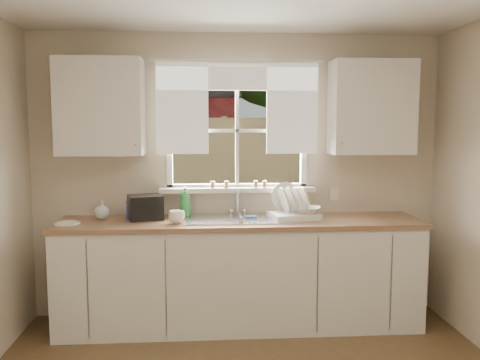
{
  "coord_description": "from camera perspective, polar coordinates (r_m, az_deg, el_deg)",
  "views": [
    {
      "loc": [
        -0.29,
        -2.5,
        1.71
      ],
      "look_at": [
        0.0,
        1.65,
        1.25
      ],
      "focal_mm": 38.0,
      "sensor_mm": 36.0,
      "label": 1
    }
  ],
  "objects": [
    {
      "name": "room_walls",
      "position": [
        2.5,
        2.76,
        -4.62
      ],
      "size": [
        3.62,
        4.02,
        2.5
      ],
      "color": "beige",
      "rests_on": "ground"
    },
    {
      "name": "window",
      "position": [
        4.51,
        -0.31,
        3.46
      ],
      "size": [
        1.38,
        0.16,
        1.06
      ],
      "color": "white",
      "rests_on": "room_walls"
    },
    {
      "name": "curtains",
      "position": [
        4.46,
        -0.27,
        9.19
      ],
      "size": [
        1.5,
        0.03,
        0.81
      ],
      "color": "white",
      "rests_on": "room_walls"
    },
    {
      "name": "base_cabinets",
      "position": [
        4.38,
        -0.03,
        -10.62
      ],
      "size": [
        3.0,
        0.62,
        0.87
      ],
      "primitive_type": "cube",
      "color": "silver",
      "rests_on": "ground"
    },
    {
      "name": "countertop",
      "position": [
        4.27,
        -0.03,
        -4.77
      ],
      "size": [
        3.04,
        0.65,
        0.04
      ],
      "primitive_type": "cube",
      "color": "#886244",
      "rests_on": "base_cabinets"
    },
    {
      "name": "upper_cabinet_left",
      "position": [
        4.41,
        -15.39,
        7.91
      ],
      "size": [
        0.7,
        0.33,
        0.8
      ],
      "primitive_type": "cube",
      "color": "silver",
      "rests_on": "room_walls"
    },
    {
      "name": "upper_cabinet_right",
      "position": [
        4.56,
        14.56,
        7.87
      ],
      "size": [
        0.7,
        0.33,
        0.8
      ],
      "primitive_type": "cube",
      "color": "silver",
      "rests_on": "room_walls"
    },
    {
      "name": "wall_outlet",
      "position": [
        4.68,
        10.53,
        -1.54
      ],
      "size": [
        0.08,
        0.01,
        0.12
      ],
      "primitive_type": "cube",
      "color": "beige",
      "rests_on": "room_walls"
    },
    {
      "name": "sill_jars",
      "position": [
        4.48,
        -0.0,
        -0.48
      ],
      "size": [
        0.5,
        0.04,
        0.06
      ],
      "color": "brown",
      "rests_on": "window"
    },
    {
      "name": "backyard",
      "position": [
        11.09,
        0.56,
        15.4
      ],
      "size": [
        20.0,
        10.0,
        6.13
      ],
      "color": "#335421",
      "rests_on": "ground"
    },
    {
      "name": "sink",
      "position": [
        4.31,
        -0.06,
        -5.36
      ],
      "size": [
        0.88,
        0.52,
        0.4
      ],
      "color": "#B7B7BC",
      "rests_on": "countertop"
    },
    {
      "name": "dish_rack",
      "position": [
        4.34,
        5.98,
        -3.31
      ],
      "size": [
        0.45,
        0.37,
        0.3
      ],
      "color": "white",
      "rests_on": "countertop"
    },
    {
      "name": "bowl",
      "position": [
        4.31,
        7.56,
        -3.36
      ],
      "size": [
        0.28,
        0.28,
        0.05
      ],
      "primitive_type": "imported",
      "rotation": [
        0.0,
        0.0,
        -0.34
      ],
      "color": "silver",
      "rests_on": "dish_rack"
    },
    {
      "name": "soap_bottle_a",
      "position": [
        4.41,
        -6.17,
        -2.45
      ],
      "size": [
        0.12,
        0.12,
        0.26
      ],
      "primitive_type": "imported",
      "rotation": [
        0.0,
        0.0,
        -0.2
      ],
      "color": "#2E8D3F",
      "rests_on": "countertop"
    },
    {
      "name": "soap_bottle_b",
      "position": [
        4.43,
        -12.1,
        -2.93
      ],
      "size": [
        0.11,
        0.11,
        0.2
      ],
      "primitive_type": "imported",
      "rotation": [
        0.0,
        0.0,
        0.22
      ],
      "color": "blue",
      "rests_on": "countertop"
    },
    {
      "name": "soap_bottle_c",
      "position": [
        4.44,
        -15.28,
        -3.22
      ],
      "size": [
        0.14,
        0.14,
        0.16
      ],
      "primitive_type": "imported",
      "rotation": [
        0.0,
        0.0,
        0.06
      ],
      "color": "beige",
      "rests_on": "countertop"
    },
    {
      "name": "saucer",
      "position": [
        4.33,
        -18.84,
        -4.6
      ],
      "size": [
        0.2,
        0.2,
        0.01
      ],
      "primitive_type": "cylinder",
      "color": "white",
      "rests_on": "countertop"
    },
    {
      "name": "cup",
      "position": [
        4.14,
        -7.12,
        -4.15
      ],
      "size": [
        0.14,
        0.14,
        0.1
      ],
      "primitive_type": "imported",
      "rotation": [
        0.0,
        0.0,
        -0.08
      ],
      "color": "white",
      "rests_on": "countertop"
    },
    {
      "name": "black_appliance",
      "position": [
        4.36,
        -10.6,
        -3.01
      ],
      "size": [
        0.33,
        0.3,
        0.2
      ],
      "primitive_type": "cube",
      "rotation": [
        0.0,
        0.0,
        0.27
      ],
      "color": "black",
      "rests_on": "countertop"
    }
  ]
}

